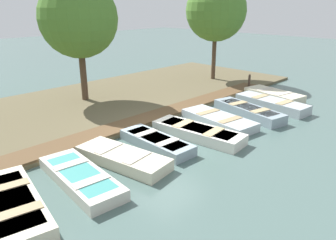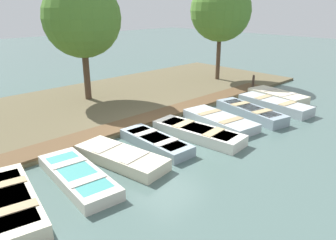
% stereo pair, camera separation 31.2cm
% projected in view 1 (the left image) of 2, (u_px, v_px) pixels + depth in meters
% --- Properties ---
extents(ground_plane, '(80.00, 80.00, 0.00)m').
position_uv_depth(ground_plane, '(166.00, 135.00, 12.01)').
color(ground_plane, '#4C6660').
extents(shore_bank, '(8.00, 24.00, 0.13)m').
position_uv_depth(shore_bank, '(90.00, 105.00, 15.28)').
color(shore_bank, brown).
rests_on(shore_bank, ground_plane).
extents(dock_walkway, '(1.02, 17.05, 0.21)m').
position_uv_depth(dock_walkway, '(139.00, 122.00, 12.98)').
color(dock_walkway, brown).
rests_on(dock_walkway, ground_plane).
extents(rowboat_1, '(3.41, 1.77, 0.39)m').
position_uv_depth(rowboat_1, '(11.00, 206.00, 7.49)').
color(rowboat_1, beige).
rests_on(rowboat_1, ground_plane).
extents(rowboat_2, '(3.25, 1.37, 0.35)m').
position_uv_depth(rowboat_2, '(81.00, 177.00, 8.74)').
color(rowboat_2, beige).
rests_on(rowboat_2, ground_plane).
extents(rowboat_3, '(3.14, 1.54, 0.38)m').
position_uv_depth(rowboat_3, '(123.00, 158.00, 9.82)').
color(rowboat_3, beige).
rests_on(rowboat_3, ground_plane).
extents(rowboat_4, '(2.86, 1.06, 0.37)m').
position_uv_depth(rowboat_4, '(156.00, 142.00, 10.95)').
color(rowboat_4, '#8C9EA8').
rests_on(rowboat_4, ground_plane).
extents(rowboat_5, '(3.52, 1.40, 0.40)m').
position_uv_depth(rowboat_5, '(198.00, 132.00, 11.72)').
color(rowboat_5, silver).
rests_on(rowboat_5, ground_plane).
extents(rowboat_6, '(3.28, 1.61, 0.36)m').
position_uv_depth(rowboat_6, '(219.00, 120.00, 13.04)').
color(rowboat_6, '#B2BCC1').
rests_on(rowboat_6, ground_plane).
extents(rowboat_7, '(3.44, 1.65, 0.44)m').
position_uv_depth(rowboat_7, '(248.00, 111.00, 13.94)').
color(rowboat_7, '#8C9EA8').
rests_on(rowboat_7, ground_plane).
extents(rowboat_8, '(3.46, 1.40, 0.44)m').
position_uv_depth(rowboat_8, '(272.00, 104.00, 14.98)').
color(rowboat_8, '#B2BCC1').
rests_on(rowboat_8, ground_plane).
extents(rowboat_9, '(3.03, 1.69, 0.43)m').
position_uv_depth(rowboat_9, '(274.00, 95.00, 16.39)').
color(rowboat_9, beige).
rests_on(rowboat_9, ground_plane).
extents(mooring_post_far, '(0.13, 0.13, 0.87)m').
position_uv_depth(mooring_post_far, '(249.00, 82.00, 18.14)').
color(mooring_post_far, '#47382D').
rests_on(mooring_post_far, ground_plane).
extents(park_tree_left, '(3.57, 3.57, 5.71)m').
position_uv_depth(park_tree_left, '(78.00, 19.00, 14.72)').
color(park_tree_left, '#4C3828').
rests_on(park_tree_left, ground_plane).
extents(park_tree_center, '(3.52, 3.52, 5.91)m').
position_uv_depth(park_tree_center, '(216.00, 11.00, 18.99)').
color(park_tree_center, '#4C3828').
rests_on(park_tree_center, ground_plane).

